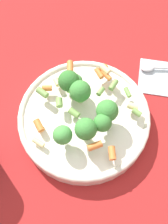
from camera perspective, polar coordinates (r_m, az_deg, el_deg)
ground_plane at (r=0.62m, az=-0.00°, el=-2.12°), size 3.00×3.00×0.00m
bowl at (r=0.60m, az=-0.00°, el=-1.25°), size 0.30×0.30×0.04m
pasta_salad at (r=0.55m, az=-0.13°, el=1.71°), size 0.25×0.24×0.07m
spoon at (r=0.72m, az=16.81°, el=9.20°), size 0.13×0.16×0.01m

